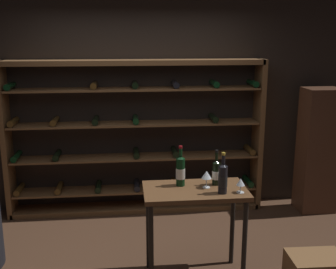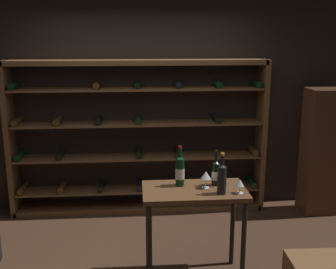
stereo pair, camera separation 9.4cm
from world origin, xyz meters
name	(u,v)px [view 1 (the left image)]	position (x,y,z in m)	size (l,w,h in m)	color
back_wall	(139,104)	(0.00, 1.64, 1.34)	(5.30, 0.10, 2.67)	black
wine_rack	(135,139)	(-0.06, 1.43, 0.94)	(3.16, 0.32, 1.91)	brown
tasting_table	(195,203)	(0.42, -0.15, 0.74)	(0.91, 0.51, 0.87)	brown
display_cabinet	(318,151)	(2.21, 1.22, 0.78)	(0.44, 0.36, 1.57)	#4C2D1E
wine_bottle_gold_foil	(216,172)	(0.62, -0.06, 0.99)	(0.07, 0.07, 0.33)	black
wine_bottle_red_label	(180,171)	(0.30, -0.05, 1.01)	(0.08, 0.08, 0.37)	black
wine_bottle_green_slim	(223,178)	(0.63, -0.27, 1.01)	(0.08, 0.08, 0.36)	black
wine_glass_stemmed_left	(207,175)	(0.52, -0.13, 0.99)	(0.09, 0.09, 0.16)	silver
wine_glass_stemmed_center	(241,183)	(0.79, -0.28, 0.96)	(0.07, 0.07, 0.13)	silver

